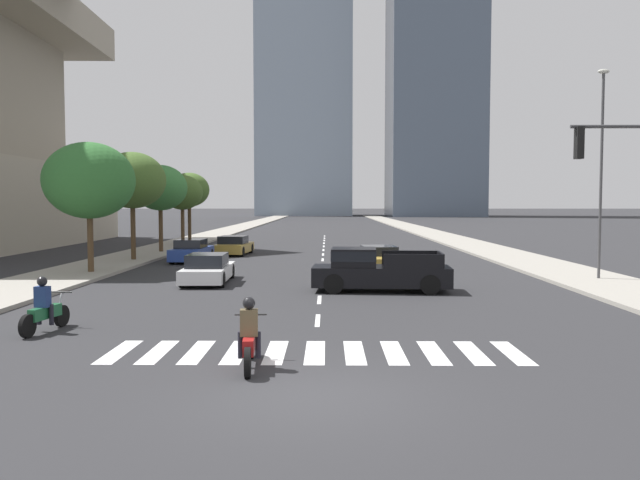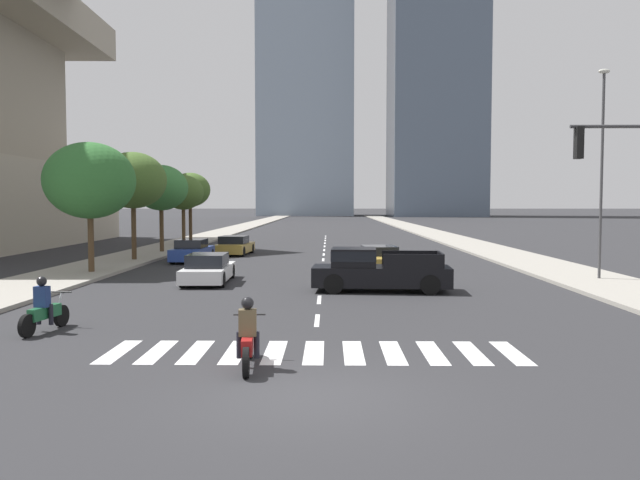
{
  "view_description": "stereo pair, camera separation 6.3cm",
  "coord_description": "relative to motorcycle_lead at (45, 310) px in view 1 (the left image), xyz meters",
  "views": [
    {
      "loc": [
        0.28,
        -11.14,
        3.4
      ],
      "look_at": [
        0.0,
        13.3,
        2.0
      ],
      "focal_mm": 35.93,
      "sensor_mm": 36.0,
      "label": 1
    },
    {
      "loc": [
        0.34,
        -11.14,
        3.4
      ],
      "look_at": [
        0.0,
        13.3,
        2.0
      ],
      "focal_mm": 35.93,
      "sensor_mm": 36.0,
      "label": 2
    }
  ],
  "objects": [
    {
      "name": "ground_plane",
      "position": [
        7.19,
        -5.52,
        -0.58
      ],
      "size": [
        800.0,
        800.0,
        0.0
      ],
      "primitive_type": "plane",
      "color": "#28282B"
    },
    {
      "name": "pickup_truck",
      "position": [
        9.29,
        7.99,
        0.23
      ],
      "size": [
        5.39,
        2.22,
        1.67
      ],
      "rotation": [
        0.0,
        0.0,
        3.08
      ],
      "color": "black",
      "rests_on": "ground"
    },
    {
      "name": "sedan_gold_0",
      "position": [
        10.07,
        15.04,
        0.02
      ],
      "size": [
        2.19,
        4.7,
        1.28
      ],
      "rotation": [
        0.0,
        0.0,
        -1.49
      ],
      "color": "#B28E38",
      "rests_on": "ground"
    },
    {
      "name": "street_tree_fifth",
      "position": [
        -3.81,
        35.52,
        3.9
      ],
      "size": [
        3.27,
        3.27,
        5.75
      ],
      "color": "#4C3823",
      "rests_on": "sidewalk_west"
    },
    {
      "name": "sedan_white_3",
      "position": [
        2.35,
        10.57,
        -0.01
      ],
      "size": [
        1.92,
        4.72,
        1.26
      ],
      "rotation": [
        0.0,
        0.0,
        1.6
      ],
      "color": "silver",
      "rests_on": "ground"
    },
    {
      "name": "street_lamp_east",
      "position": [
        19.28,
        11.16,
        4.68
      ],
      "size": [
        0.5,
        0.24,
        8.99
      ],
      "color": "#3F3F42",
      "rests_on": "sidewalk_east"
    },
    {
      "name": "crosswalk_near",
      "position": [
        7.19,
        -2.22,
        -0.58
      ],
      "size": [
        9.45,
        2.36,
        0.01
      ],
      "color": "silver",
      "rests_on": "ground"
    },
    {
      "name": "lane_divider_center",
      "position": [
        7.19,
        25.78,
        -0.58
      ],
      "size": [
        0.14,
        50.0,
        0.01
      ],
      "color": "silver",
      "rests_on": "ground"
    },
    {
      "name": "motorcycle_trailing",
      "position": [
        5.85,
        -3.58,
        -0.0
      ],
      "size": [
        0.7,
        2.21,
        1.49
      ],
      "rotation": [
        0.0,
        0.0,
        1.65
      ],
      "color": "black",
      "rests_on": "ground"
    },
    {
      "name": "sedan_blue_1",
      "position": [
        -0.44,
        20.41,
        0.03
      ],
      "size": [
        1.88,
        4.45,
        1.32
      ],
      "rotation": [
        0.0,
        0.0,
        1.55
      ],
      "color": "navy",
      "rests_on": "ground"
    },
    {
      "name": "motorcycle_lead",
      "position": [
        0.0,
        0.0,
        0.0
      ],
      "size": [
        0.71,
        2.11,
        1.49
      ],
      "rotation": [
        0.0,
        0.0,
        1.4
      ],
      "color": "black",
      "rests_on": "ground"
    },
    {
      "name": "street_tree_second",
      "position": [
        -3.81,
        20.29,
        4.14
      ],
      "size": [
        3.84,
        3.84,
        6.22
      ],
      "color": "#4C3823",
      "rests_on": "sidewalk_west"
    },
    {
      "name": "office_tower_center_skyline",
      "position": [
        35.53,
        153.84,
        47.7
      ],
      "size": [
        23.62,
        23.82,
        108.12
      ],
      "color": "slate",
      "rests_on": "ground"
    },
    {
      "name": "street_tree_third",
      "position": [
        -3.81,
        26.46,
        3.86
      ],
      "size": [
        3.62,
        3.62,
        5.84
      ],
      "color": "#4C3823",
      "rests_on": "sidewalk_west"
    },
    {
      "name": "street_tree_fourth",
      "position": [
        -3.81,
        33.03,
        3.65
      ],
      "size": [
        3.17,
        3.17,
        5.45
      ],
      "color": "#4C3823",
      "rests_on": "sidewalk_west"
    },
    {
      "name": "street_tree_nearest",
      "position": [
        -3.81,
        13.57,
        3.89
      ],
      "size": [
        4.26,
        4.26,
        6.14
      ],
      "color": "#4C3823",
      "rests_on": "sidewalk_west"
    },
    {
      "name": "sidewalk_east",
      "position": [
        18.98,
        24.48,
        -0.51
      ],
      "size": [
        4.0,
        260.0,
        0.15
      ],
      "primitive_type": "cube",
      "color": "gray",
      "rests_on": "ground"
    },
    {
      "name": "sidewalk_west",
      "position": [
        -4.61,
        24.48,
        -0.51
      ],
      "size": [
        4.0,
        260.0,
        0.15
      ],
      "primitive_type": "cube",
      "color": "gray",
      "rests_on": "ground"
    },
    {
      "name": "sedan_gold_2",
      "position": [
        1.27,
        25.51,
        -0.0
      ],
      "size": [
        2.23,
        4.38,
        1.26
      ],
      "rotation": [
        0.0,
        0.0,
        1.49
      ],
      "color": "#B28E38",
      "rests_on": "ground"
    }
  ]
}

